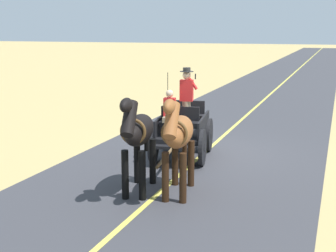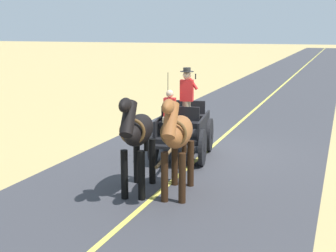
# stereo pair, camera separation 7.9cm
# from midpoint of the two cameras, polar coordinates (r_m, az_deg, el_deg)

# --- Properties ---
(ground_plane) EXTENTS (200.00, 200.00, 0.00)m
(ground_plane) POSITION_cam_midpoint_polar(r_m,az_deg,el_deg) (13.80, 4.34, -3.13)
(ground_plane) COLOR tan
(road_surface) EXTENTS (6.65, 160.00, 0.01)m
(road_surface) POSITION_cam_midpoint_polar(r_m,az_deg,el_deg) (13.80, 4.34, -3.11)
(road_surface) COLOR #38383D
(road_surface) RESTS_ON ground
(road_centre_stripe) EXTENTS (0.12, 160.00, 0.00)m
(road_centre_stripe) POSITION_cam_midpoint_polar(r_m,az_deg,el_deg) (13.80, 4.34, -3.09)
(road_centre_stripe) COLOR #DBCC4C
(road_centre_stripe) RESTS_ON road_surface
(horse_drawn_carriage) EXTENTS (1.75, 4.51, 2.50)m
(horse_drawn_carriage) POSITION_cam_midpoint_polar(r_m,az_deg,el_deg) (13.03, 1.57, -0.30)
(horse_drawn_carriage) COLOR black
(horse_drawn_carriage) RESTS_ON ground
(horse_near_side) EXTENTS (0.79, 2.15, 2.21)m
(horse_near_side) POSITION_cam_midpoint_polar(r_m,az_deg,el_deg) (9.93, 0.98, -1.06)
(horse_near_side) COLOR brown
(horse_near_side) RESTS_ON ground
(horse_off_side) EXTENTS (0.84, 2.15, 2.21)m
(horse_off_side) POSITION_cam_midpoint_polar(r_m,az_deg,el_deg) (10.12, -3.85, -0.84)
(horse_off_side) COLOR black
(horse_off_side) RESTS_ON ground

